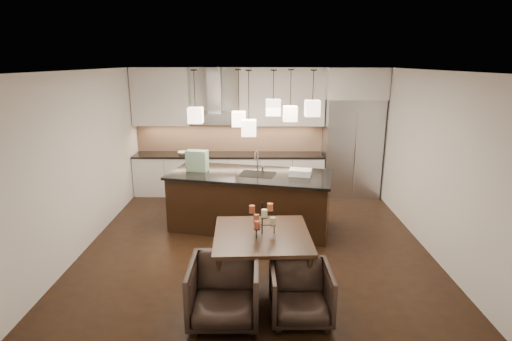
{
  "coord_description": "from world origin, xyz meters",
  "views": [
    {
      "loc": [
        0.04,
        -6.28,
        2.93
      ],
      "look_at": [
        0.0,
        0.2,
        1.15
      ],
      "focal_mm": 28.0,
      "sensor_mm": 36.0,
      "label": 1
    }
  ],
  "objects_px": {
    "refrigerator": "(351,148)",
    "armchair_right": "(301,293)",
    "dining_table": "(262,259)",
    "armchair_left": "(224,291)",
    "island_body": "(250,202)"
  },
  "relations": [
    {
      "from": "refrigerator",
      "to": "armchair_right",
      "type": "xyz_separation_m",
      "value": [
        -1.57,
        -4.57,
        -0.75
      ]
    },
    {
      "from": "dining_table",
      "to": "armchair_right",
      "type": "relative_size",
      "value": 1.73
    },
    {
      "from": "armchair_left",
      "to": "armchair_right",
      "type": "distance_m",
      "value": 0.89
    },
    {
      "from": "island_body",
      "to": "dining_table",
      "type": "bearing_deg",
      "value": -72.14
    },
    {
      "from": "refrigerator",
      "to": "armchair_right",
      "type": "relative_size",
      "value": 2.99
    },
    {
      "from": "dining_table",
      "to": "armchair_left",
      "type": "xyz_separation_m",
      "value": [
        -0.44,
        -0.77,
        -0.0
      ]
    },
    {
      "from": "refrigerator",
      "to": "armchair_left",
      "type": "xyz_separation_m",
      "value": [
        -2.45,
        -4.61,
        -0.7
      ]
    },
    {
      "from": "refrigerator",
      "to": "island_body",
      "type": "xyz_separation_m",
      "value": [
        -2.2,
        -1.89,
        -0.59
      ]
    },
    {
      "from": "island_body",
      "to": "armchair_left",
      "type": "height_order",
      "value": "island_body"
    },
    {
      "from": "refrigerator",
      "to": "dining_table",
      "type": "bearing_deg",
      "value": -117.61
    },
    {
      "from": "armchair_left",
      "to": "dining_table",
      "type": "bearing_deg",
      "value": 60.16
    },
    {
      "from": "refrigerator",
      "to": "island_body",
      "type": "relative_size",
      "value": 0.78
    },
    {
      "from": "island_body",
      "to": "armchair_left",
      "type": "distance_m",
      "value": 2.73
    },
    {
      "from": "armchair_left",
      "to": "armchair_right",
      "type": "height_order",
      "value": "armchair_left"
    },
    {
      "from": "dining_table",
      "to": "armchair_left",
      "type": "bearing_deg",
      "value": -122.52
    }
  ]
}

